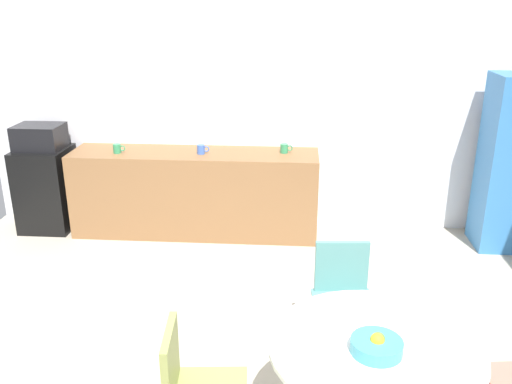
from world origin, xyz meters
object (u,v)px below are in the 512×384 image
round_table (373,366)px  mug_red (117,149)px  mug_white (284,148)px  mug_green (201,149)px  mini_fridge (47,189)px  fruit_bowl (377,345)px  chair_olive (189,381)px  chair_teal (343,287)px  microwave (40,137)px

round_table → mug_red: 3.73m
mug_white → mug_green: (-0.86, -0.10, 0.00)m
round_table → mug_white: mug_white is taller
mini_fridge → round_table: (3.14, -3.01, 0.16)m
fruit_bowl → mug_red: (-2.28, 2.99, 0.16)m
chair_olive → fruit_bowl: bearing=1.1°
chair_teal → fruit_bowl: fruit_bowl is taller
fruit_bowl → round_table: bearing=86.1°
round_table → chair_teal: (-0.08, 0.97, -0.09)m
mug_red → fruit_bowl: bearing=-52.7°
chair_olive → mug_red: size_ratio=6.43×
mug_white → mug_red: (-1.73, -0.14, 0.00)m
round_table → fruit_bowl: (-0.00, -0.06, 0.18)m
mini_fridge → round_table: 4.36m
fruit_bowl → mug_red: size_ratio=2.06×
mug_white → mug_red: bearing=-175.5°
mini_fridge → mug_red: (0.86, -0.08, 0.50)m
microwave → fruit_bowl: 4.40m
chair_teal → mug_white: (-0.47, 2.09, 0.43)m
microwave → round_table: (3.14, -3.01, -0.43)m
chair_teal → mug_red: bearing=138.4°
chair_teal → mug_red: size_ratio=6.43×
mini_fridge → mug_white: size_ratio=7.01×
mug_green → mug_red: 0.87m
chair_olive → fruit_bowl: size_ratio=3.12×
mini_fridge → fruit_bowl: 4.41m
chair_olive → mug_green: 3.11m
microwave → fruit_bowl: (3.14, -3.07, -0.25)m
mug_green → mug_white: bearing=6.7°
chair_teal → mug_green: size_ratio=6.43×
fruit_bowl → mug_red: bearing=127.3°
chair_olive → mug_white: mug_white is taller
round_table → mug_green: mug_green is taller
mini_fridge → mug_green: 1.80m
chair_teal → fruit_bowl: bearing=-85.6°
chair_olive → fruit_bowl: (0.97, 0.02, 0.26)m
mini_fridge → chair_teal: size_ratio=1.09×
mug_green → microwave: bearing=178.4°
round_table → mug_red: (-2.28, 2.93, 0.34)m
chair_teal → chair_olive: bearing=-130.1°
fruit_bowl → mug_white: (-0.55, 3.13, 0.16)m
mug_red → mini_fridge: bearing=174.4°
round_table → fruit_bowl: 0.19m
microwave → fruit_bowl: microwave is taller
mini_fridge → mug_white: 2.64m
mini_fridge → mug_white: mug_white is taller
microwave → mug_white: 2.59m
round_table → mug_white: (-0.55, 3.06, 0.34)m
mug_white → mug_green: 0.86m
chair_olive → mug_green: (-0.44, 3.05, 0.43)m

